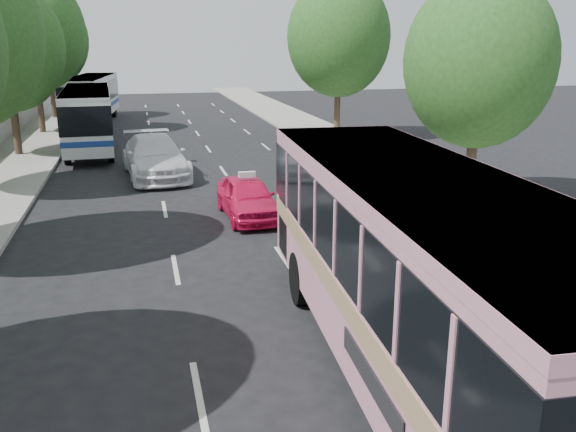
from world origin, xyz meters
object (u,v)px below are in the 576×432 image
object	(u,v)px
pink_taxi	(247,197)
white_pickup	(155,157)
pink_bus	(418,255)
tour_coach_front	(88,114)
tour_coach_rear	(91,95)

from	to	relation	value
pink_taxi	white_pickup	world-z (taller)	white_pickup
pink_bus	tour_coach_front	bearing A→B (deg)	108.63
pink_taxi	tour_coach_front	xyz separation A→B (m)	(-5.94, 14.76, 1.26)
pink_bus	tour_coach_rear	size ratio (longest dim) A/B	1.04
white_pickup	tour_coach_rear	xyz separation A→B (m)	(-3.76, 19.46, 1.10)
pink_taxi	white_pickup	bearing A→B (deg)	108.49
white_pickup	tour_coach_rear	distance (m)	19.84
pink_taxi	tour_coach_rear	distance (m)	27.49
tour_coach_front	tour_coach_rear	xyz separation A→B (m)	(-0.58, 11.92, 0.02)
white_pickup	tour_coach_front	xyz separation A→B (m)	(-3.18, 7.54, 1.08)
tour_coach_front	tour_coach_rear	size ratio (longest dim) A/B	0.98
tour_coach_rear	pink_taxi	bearing A→B (deg)	-70.42
pink_taxi	tour_coach_rear	xyz separation A→B (m)	(-6.52, 26.68, 1.28)
pink_bus	tour_coach_front	size ratio (longest dim) A/B	1.05
tour_coach_front	pink_taxi	bearing A→B (deg)	-70.95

